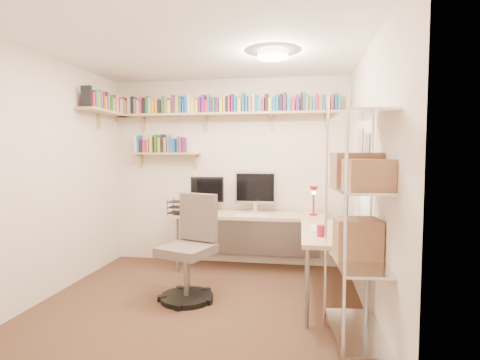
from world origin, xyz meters
name	(u,v)px	position (x,y,z in m)	size (l,w,h in m)	color
ground	(200,304)	(0.00, 0.00, 0.00)	(3.20, 3.20, 0.00)	#48331F
room_shell	(199,148)	(0.00, 0.00, 1.55)	(3.24, 3.04, 2.52)	beige
wall_shelves	(193,113)	(-0.43, 1.30, 2.03)	(3.12, 1.09, 0.80)	tan
corner_desk	(259,218)	(0.49, 0.94, 0.72)	(2.25, 1.86, 1.27)	#C3B67F
office_chair	(190,255)	(-0.14, 0.14, 0.45)	(0.60, 0.61, 1.08)	black
wire_rack	(359,204)	(1.42, -0.62, 1.12)	(0.47, 0.84, 1.88)	silver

